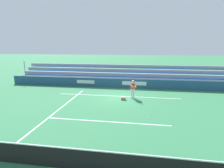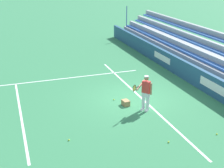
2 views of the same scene
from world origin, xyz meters
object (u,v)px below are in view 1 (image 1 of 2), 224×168
at_px(tennis_ball_near_player, 165,100).
at_px(ball_box_cardboard, 123,98).
at_px(tennis_ball_by_box, 151,114).
at_px(tennis_player, 133,89).
at_px(tennis_ball_far_left, 115,100).
at_px(tennis_ball_on_baseline, 163,94).
at_px(tennis_net, 85,160).

bearing_deg(tennis_ball_near_player, ball_box_cardboard, 4.65).
height_order(tennis_ball_near_player, tennis_ball_by_box, same).
xyz_separation_m(tennis_player, ball_box_cardboard, (0.83, 0.65, -0.76)).
bearing_deg(tennis_ball_by_box, tennis_ball_far_left, -43.81).
bearing_deg(tennis_ball_on_baseline, tennis_ball_near_player, 87.14).
xyz_separation_m(ball_box_cardboard, tennis_ball_on_baseline, (-3.84, -2.44, -0.10)).
height_order(tennis_player, tennis_ball_by_box, tennis_player).
xyz_separation_m(tennis_ball_near_player, tennis_net, (4.38, 9.88, 0.46)).
xyz_separation_m(tennis_ball_far_left, tennis_net, (-0.11, 9.24, 0.46)).
height_order(tennis_ball_by_box, tennis_ball_on_baseline, same).
relative_size(tennis_player, tennis_net, 0.15).
distance_m(tennis_player, tennis_net, 10.34).
bearing_deg(tennis_ball_on_baseline, tennis_ball_far_left, 31.10).
xyz_separation_m(tennis_player, tennis_ball_near_player, (-2.91, 0.34, -0.86)).
relative_size(tennis_ball_by_box, tennis_net, 0.01).
bearing_deg(tennis_net, ball_box_cardboard, -93.87).
distance_m(tennis_player, tennis_ball_on_baseline, 3.61).
relative_size(ball_box_cardboard, tennis_ball_on_baseline, 6.06).
bearing_deg(tennis_ball_far_left, tennis_ball_on_baseline, -148.90).
bearing_deg(ball_box_cardboard, tennis_ball_on_baseline, -147.60).
bearing_deg(tennis_player, tennis_ball_far_left, 31.81).
relative_size(ball_box_cardboard, tennis_ball_far_left, 6.06).
relative_size(tennis_ball_by_box, tennis_ball_on_baseline, 1.00).
bearing_deg(tennis_player, ball_box_cardboard, 38.03).
height_order(tennis_ball_by_box, tennis_ball_far_left, same).
relative_size(tennis_ball_far_left, tennis_net, 0.01).
bearing_deg(tennis_ball_far_left, tennis_ball_by_box, 136.19).
bearing_deg(ball_box_cardboard, tennis_net, 86.13).
bearing_deg(tennis_net, tennis_player, -98.20).
relative_size(tennis_player, tennis_ball_far_left, 25.98).
bearing_deg(tennis_ball_far_left, tennis_net, 90.71).
xyz_separation_m(tennis_ball_near_player, tennis_ball_by_box, (1.41, 3.60, 0.00)).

